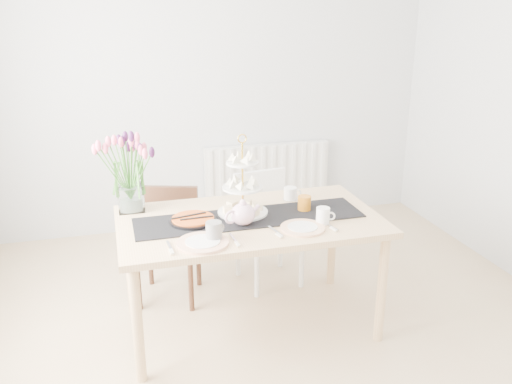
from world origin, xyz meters
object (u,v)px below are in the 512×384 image
object	(u,v)px
radiator	(267,175)
dining_table	(250,230)
mug_grey	(214,231)
mug_white	(323,216)
cake_stand	(243,194)
mug_orange	(304,203)
teapot	(243,214)
chair_white	(265,219)
tulip_vase	(128,161)
chair_brown	(170,235)
plate_right	(303,228)
tart_tin	(193,220)
cream_jug	(290,194)
plate_left	(203,243)

from	to	relation	value
radiator	dining_table	distance (m)	1.86
mug_grey	mug_white	world-z (taller)	mug_grey
cake_stand	mug_orange	world-z (taller)	cake_stand
dining_table	teapot	distance (m)	0.19
dining_table	cake_stand	bearing A→B (deg)	107.49
chair_white	teapot	world-z (taller)	teapot
radiator	mug_orange	size ratio (longest dim) A/B	12.18
tulip_vase	teapot	size ratio (longest dim) A/B	2.57
dining_table	mug_grey	distance (m)	0.40
dining_table	tulip_vase	xyz separation A→B (m)	(-0.69, 0.34, 0.40)
teapot	mug_orange	distance (m)	0.46
chair_brown	plate_right	world-z (taller)	chair_brown
mug_white	mug_orange	bearing A→B (deg)	125.19
chair_white	mug_grey	world-z (taller)	mug_grey
chair_brown	tart_tin	xyz separation A→B (m)	(0.09, -0.54, 0.32)
chair_brown	cream_jug	world-z (taller)	cream_jug
cake_stand	plate_left	distance (m)	0.51
chair_brown	cake_stand	world-z (taller)	cake_stand
mug_grey	mug_orange	xyz separation A→B (m)	(0.64, 0.29, -0.00)
radiator	dining_table	size ratio (longest dim) A/B	0.75
mug_grey	teapot	bearing A→B (deg)	3.49
mug_white	dining_table	bearing A→B (deg)	-179.42
tart_tin	mug_orange	bearing A→B (deg)	0.79
teapot	mug_orange	world-z (taller)	teapot
teapot	plate_left	bearing A→B (deg)	-163.80
chair_brown	cake_stand	bearing A→B (deg)	-32.00
tulip_vase	chair_brown	bearing A→B (deg)	41.37
chair_white	radiator	bearing A→B (deg)	64.74
plate_right	tart_tin	bearing A→B (deg)	156.19
cream_jug	plate_left	size ratio (longest dim) A/B	0.30
cake_stand	mug_orange	bearing A→B (deg)	-6.60
teapot	tart_tin	xyz separation A→B (m)	(-0.28, 0.12, -0.06)
plate_left	plate_right	world-z (taller)	plate_left
teapot	mug_grey	xyz separation A→B (m)	(-0.21, -0.16, -0.02)
chair_white	mug_white	bearing A→B (deg)	-89.29
tart_tin	cake_stand	bearing A→B (deg)	9.69
plate_left	plate_right	size ratio (longest dim) A/B	1.10
plate_right	chair_brown	bearing A→B (deg)	130.51
mug_orange	chair_white	bearing A→B (deg)	31.38
plate_left	plate_right	distance (m)	0.60
tart_tin	mug_white	xyz separation A→B (m)	(0.75, -0.21, 0.03)
cake_stand	plate_right	distance (m)	0.44
mug_white	mug_orange	size ratio (longest dim) A/B	0.99
tart_tin	mug_grey	distance (m)	0.29
cake_stand	tart_tin	bearing A→B (deg)	-170.31
chair_white	cream_jug	bearing A→B (deg)	-87.40
mug_grey	mug_orange	distance (m)	0.70
radiator	cream_jug	size ratio (longest dim) A/B	13.88
chair_brown	teapot	distance (m)	0.85
cream_jug	mug_orange	xyz separation A→B (m)	(0.02, -0.22, 0.01)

